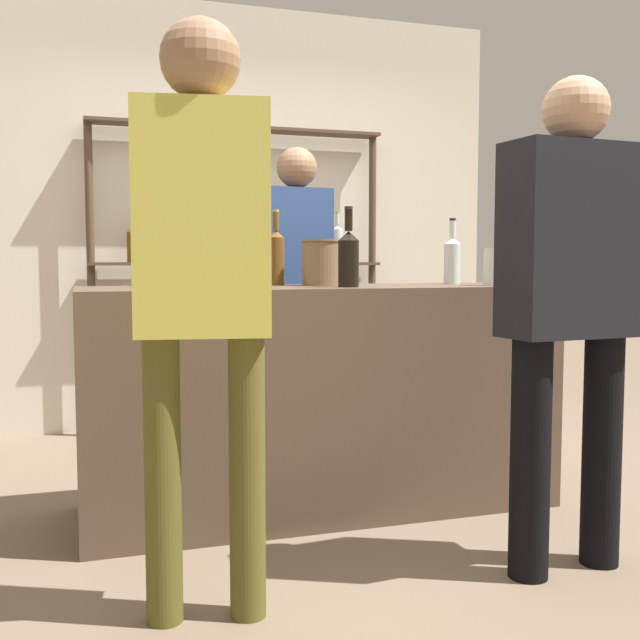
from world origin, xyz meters
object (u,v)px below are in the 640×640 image
object	(u,v)px
counter_bottle_3	(223,253)
counter_bottle_4	(452,259)
wine_glass	(224,260)
customer_left	(203,264)
ice_bucket	(322,263)
cork_jar	(497,267)
counter_bottle_0	(349,257)
counter_bottle_2	(176,254)
customer_right	(571,288)
server_behind_counter	(297,270)
counter_bottle_1	(276,256)

from	to	relation	value
counter_bottle_3	counter_bottle_4	world-z (taller)	counter_bottle_3
wine_glass	customer_left	bearing A→B (deg)	-104.06
ice_bucket	cork_jar	world-z (taller)	ice_bucket
counter_bottle_0	counter_bottle_2	distance (m)	0.72
customer_right	server_behind_counter	bearing A→B (deg)	9.04
server_behind_counter	wine_glass	bearing A→B (deg)	-37.82
cork_jar	customer_right	bearing A→B (deg)	-102.49
counter_bottle_1	customer_right	size ratio (longest dim) A/B	0.20
ice_bucket	counter_bottle_1	bearing A→B (deg)	154.08
counter_bottle_3	counter_bottle_2	bearing A→B (deg)	134.20
counter_bottle_0	server_behind_counter	bearing A→B (deg)	85.39
ice_bucket	cork_jar	size ratio (longest dim) A/B	1.23
cork_jar	counter_bottle_2	bearing A→B (deg)	173.76
cork_jar	customer_right	world-z (taller)	customer_right
counter_bottle_2	server_behind_counter	world-z (taller)	server_behind_counter
ice_bucket	customer_right	distance (m)	1.19
server_behind_counter	customer_right	xyz separation A→B (m)	(0.45, -1.89, -0.05)
ice_bucket	customer_right	bearing A→B (deg)	-60.78
counter_bottle_0	customer_left	size ratio (longest dim) A/B	0.19
wine_glass	cork_jar	size ratio (longest dim) A/B	0.93
counter_bottle_1	ice_bucket	size ratio (longest dim) A/B	1.67
customer_right	counter_bottle_2	bearing A→B (deg)	49.08
customer_left	counter_bottle_4	bearing A→B (deg)	-43.32
counter_bottle_1	counter_bottle_0	bearing A→B (deg)	-56.29
ice_bucket	counter_bottle_0	bearing A→B (deg)	-81.22
counter_bottle_1	wine_glass	world-z (taller)	counter_bottle_1
ice_bucket	customer_right	size ratio (longest dim) A/B	0.12
counter_bottle_0	ice_bucket	bearing A→B (deg)	98.78
counter_bottle_3	ice_bucket	bearing A→B (deg)	29.26
counter_bottle_3	customer_left	world-z (taller)	customer_left
counter_bottle_4	counter_bottle_2	bearing A→B (deg)	-174.97
cork_jar	server_behind_counter	xyz separation A→B (m)	(-0.62, 1.12, -0.02)
counter_bottle_3	counter_bottle_4	distance (m)	1.21
server_behind_counter	counter_bottle_1	bearing A→B (deg)	-27.84
counter_bottle_1	counter_bottle_4	xyz separation A→B (m)	(0.86, -0.08, -0.01)
wine_glass	counter_bottle_3	bearing A→B (deg)	-100.74
counter_bottle_1	counter_bottle_4	world-z (taller)	counter_bottle_1
counter_bottle_3	counter_bottle_4	xyz separation A→B (m)	(1.17, 0.29, -0.02)
server_behind_counter	customer_left	xyz separation A→B (m)	(-0.83, -1.87, 0.04)
counter_bottle_2	server_behind_counter	bearing A→B (deg)	50.35
counter_bottle_4	ice_bucket	bearing A→B (deg)	-179.29
counter_bottle_2	wine_glass	size ratio (longest dim) A/B	2.33
counter_bottle_2	counter_bottle_3	distance (m)	0.24
counter_bottle_2	counter_bottle_4	size ratio (longest dim) A/B	1.15
counter_bottle_0	customer_left	xyz separation A→B (m)	(-0.74, -0.76, -0.03)
counter_bottle_0	counter_bottle_3	size ratio (longest dim) A/B	0.93
counter_bottle_2	customer_right	distance (m)	1.56
cork_jar	server_behind_counter	size ratio (longest dim) A/B	0.10
counter_bottle_0	customer_right	world-z (taller)	customer_right
wine_glass	ice_bucket	size ratio (longest dim) A/B	0.75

